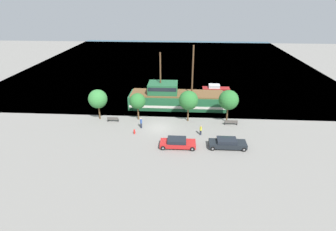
{
  "coord_description": "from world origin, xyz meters",
  "views": [
    {
      "loc": [
        3.62,
        -35.93,
        18.81
      ],
      "look_at": [
        1.28,
        2.0,
        1.2
      ],
      "focal_mm": 28.0,
      "sensor_mm": 36.0,
      "label": 1
    }
  ],
  "objects_px": {
    "fire_hydrant": "(134,131)",
    "pedestrian_walking_far": "(201,130)",
    "parked_car_curb_front": "(178,143)",
    "pirate_ship": "(176,98)",
    "bench_promenade_east": "(231,122)",
    "pedestrian_walking_near": "(141,123)",
    "parked_car_curb_mid": "(227,143)",
    "moored_boat_dockside": "(216,89)",
    "bench_promenade_west": "(113,119)"
  },
  "relations": [
    {
      "from": "fire_hydrant",
      "to": "pedestrian_walking_far",
      "type": "relative_size",
      "value": 0.5
    },
    {
      "from": "parked_car_curb_front",
      "to": "fire_hydrant",
      "type": "height_order",
      "value": "parked_car_curb_front"
    },
    {
      "from": "pirate_ship",
      "to": "fire_hydrant",
      "type": "height_order",
      "value": "pirate_ship"
    },
    {
      "from": "parked_car_curb_front",
      "to": "bench_promenade_east",
      "type": "distance_m",
      "value": 10.93
    },
    {
      "from": "bench_promenade_east",
      "to": "parked_car_curb_front",
      "type": "bearing_deg",
      "value": -139.07
    },
    {
      "from": "pedestrian_walking_near",
      "to": "pedestrian_walking_far",
      "type": "bearing_deg",
      "value": -10.41
    },
    {
      "from": "parked_car_curb_front",
      "to": "pedestrian_walking_near",
      "type": "bearing_deg",
      "value": 137.67
    },
    {
      "from": "parked_car_curb_mid",
      "to": "fire_hydrant",
      "type": "height_order",
      "value": "parked_car_curb_mid"
    },
    {
      "from": "parked_car_curb_mid",
      "to": "moored_boat_dockside",
      "type": "bearing_deg",
      "value": 88.1
    },
    {
      "from": "moored_boat_dockside",
      "to": "bench_promenade_east",
      "type": "bearing_deg",
      "value": -86.88
    },
    {
      "from": "parked_car_curb_front",
      "to": "pirate_ship",
      "type": "bearing_deg",
      "value": 92.81
    },
    {
      "from": "fire_hydrant",
      "to": "parked_car_curb_front",
      "type": "bearing_deg",
      "value": -26.76
    },
    {
      "from": "bench_promenade_east",
      "to": "pedestrian_walking_near",
      "type": "relative_size",
      "value": 1.17
    },
    {
      "from": "parked_car_curb_mid",
      "to": "bench_promenade_west",
      "type": "xyz_separation_m",
      "value": [
        -17.37,
        6.89,
        -0.23
      ]
    },
    {
      "from": "parked_car_curb_front",
      "to": "pedestrian_walking_far",
      "type": "xyz_separation_m",
      "value": [
        3.28,
        3.58,
        0.11
      ]
    },
    {
      "from": "bench_promenade_east",
      "to": "pedestrian_walking_near",
      "type": "distance_m",
      "value": 14.15
    },
    {
      "from": "moored_boat_dockside",
      "to": "fire_hydrant",
      "type": "distance_m",
      "value": 23.87
    },
    {
      "from": "parked_car_curb_front",
      "to": "bench_promenade_east",
      "type": "height_order",
      "value": "parked_car_curb_front"
    },
    {
      "from": "moored_boat_dockside",
      "to": "pedestrian_walking_near",
      "type": "relative_size",
      "value": 3.34
    },
    {
      "from": "bench_promenade_east",
      "to": "pedestrian_walking_near",
      "type": "height_order",
      "value": "pedestrian_walking_near"
    },
    {
      "from": "pirate_ship",
      "to": "fire_hydrant",
      "type": "distance_m",
      "value": 12.22
    },
    {
      "from": "moored_boat_dockside",
      "to": "bench_promenade_west",
      "type": "relative_size",
      "value": 3.18
    },
    {
      "from": "moored_boat_dockside",
      "to": "bench_promenade_east",
      "type": "xyz_separation_m",
      "value": [
        0.85,
        -15.51,
        -0.16
      ]
    },
    {
      "from": "fire_hydrant",
      "to": "moored_boat_dockside",
      "type": "bearing_deg",
      "value": 54.41
    },
    {
      "from": "pirate_ship",
      "to": "bench_promenade_west",
      "type": "xyz_separation_m",
      "value": [
        -10.01,
        -6.8,
        -1.25
      ]
    },
    {
      "from": "parked_car_curb_front",
      "to": "parked_car_curb_mid",
      "type": "xyz_separation_m",
      "value": [
        6.67,
        0.26,
        0.02
      ]
    },
    {
      "from": "parked_car_curb_mid",
      "to": "bench_promenade_east",
      "type": "bearing_deg",
      "value": 77.04
    },
    {
      "from": "moored_boat_dockside",
      "to": "parked_car_curb_mid",
      "type": "relative_size",
      "value": 1.15
    },
    {
      "from": "parked_car_curb_front",
      "to": "parked_car_curb_mid",
      "type": "bearing_deg",
      "value": 2.25
    },
    {
      "from": "bench_promenade_west",
      "to": "parked_car_curb_front",
      "type": "bearing_deg",
      "value": -33.75
    },
    {
      "from": "moored_boat_dockside",
      "to": "bench_promenade_west",
      "type": "xyz_separation_m",
      "value": [
        -18.11,
        -15.53,
        -0.17
      ]
    },
    {
      "from": "pirate_ship",
      "to": "pedestrian_walking_far",
      "type": "height_order",
      "value": "pirate_ship"
    },
    {
      "from": "parked_car_curb_front",
      "to": "fire_hydrant",
      "type": "bearing_deg",
      "value": 153.24
    },
    {
      "from": "parked_car_curb_mid",
      "to": "bench_promenade_east",
      "type": "height_order",
      "value": "parked_car_curb_mid"
    },
    {
      "from": "moored_boat_dockside",
      "to": "pedestrian_walking_near",
      "type": "xyz_separation_m",
      "value": [
        -13.17,
        -17.43,
        0.25
      ]
    },
    {
      "from": "bench_promenade_west",
      "to": "pirate_ship",
      "type": "bearing_deg",
      "value": 34.18
    },
    {
      "from": "parked_car_curb_mid",
      "to": "fire_hydrant",
      "type": "xyz_separation_m",
      "value": [
        -13.15,
        3.01,
        -0.26
      ]
    },
    {
      "from": "bench_promenade_west",
      "to": "pedestrian_walking_near",
      "type": "height_order",
      "value": "pedestrian_walking_near"
    },
    {
      "from": "bench_promenade_east",
      "to": "pedestrian_walking_near",
      "type": "bearing_deg",
      "value": -172.22
    },
    {
      "from": "pirate_ship",
      "to": "parked_car_curb_mid",
      "type": "relative_size",
      "value": 3.75
    },
    {
      "from": "parked_car_curb_mid",
      "to": "fire_hydrant",
      "type": "distance_m",
      "value": 13.49
    },
    {
      "from": "pirate_ship",
      "to": "pedestrian_walking_near",
      "type": "bearing_deg",
      "value": -120.25
    },
    {
      "from": "moored_boat_dockside",
      "to": "pedestrian_walking_far",
      "type": "bearing_deg",
      "value": -102.21
    },
    {
      "from": "fire_hydrant",
      "to": "pedestrian_walking_near",
      "type": "distance_m",
      "value": 2.15
    },
    {
      "from": "moored_boat_dockside",
      "to": "parked_car_curb_front",
      "type": "height_order",
      "value": "moored_boat_dockside"
    },
    {
      "from": "moored_boat_dockside",
      "to": "bench_promenade_east",
      "type": "distance_m",
      "value": 15.54
    },
    {
      "from": "pirate_ship",
      "to": "pedestrian_walking_far",
      "type": "xyz_separation_m",
      "value": [
        3.97,
        -10.36,
        -0.93
      ]
    },
    {
      "from": "fire_hydrant",
      "to": "pedestrian_walking_near",
      "type": "height_order",
      "value": "pedestrian_walking_near"
    },
    {
      "from": "parked_car_curb_front",
      "to": "bench_promenade_east",
      "type": "xyz_separation_m",
      "value": [
        8.26,
        7.16,
        -0.2
      ]
    },
    {
      "from": "bench_promenade_east",
      "to": "bench_promenade_west",
      "type": "relative_size",
      "value": 1.12
    }
  ]
}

